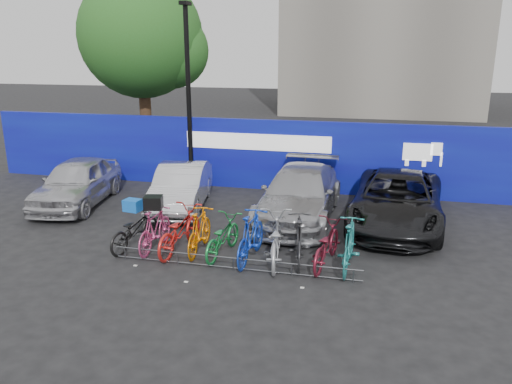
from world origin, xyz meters
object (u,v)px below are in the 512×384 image
(bike_9, at_px, (349,245))
(tree, at_px, (147,39))
(bike_0, at_px, (134,229))
(bike_7, at_px, (299,239))
(bike_rack, at_px, (233,263))
(car_2, at_px, (300,194))
(car_0, at_px, (77,182))
(bike_3, at_px, (200,231))
(car_1, at_px, (181,187))
(car_3, at_px, (397,200))
(bike_5, at_px, (251,237))
(bike_4, at_px, (222,237))
(bike_2, at_px, (179,230))
(bike_8, at_px, (326,244))
(bike_1, at_px, (155,229))
(lamppost, at_px, (189,93))
(bike_6, at_px, (275,239))

(bike_9, bearing_deg, tree, -44.09)
(bike_0, distance_m, bike_7, 4.01)
(bike_rack, xyz_separation_m, car_2, (0.88, 3.81, 0.55))
(car_0, relative_size, bike_3, 2.40)
(bike_3, height_order, bike_7, bike_7)
(car_2, xyz_separation_m, bike_0, (-3.56, -3.13, -0.24))
(car_1, height_order, car_3, car_3)
(tree, distance_m, bike_5, 13.06)
(bike_4, distance_m, bike_9, 2.93)
(bike_0, height_order, bike_4, bike_0)
(car_0, bearing_deg, tree, 86.94)
(bike_2, bearing_deg, bike_8, -173.72)
(bike_1, height_order, bike_5, bike_5)
(lamppost, xyz_separation_m, car_1, (0.45, -2.08, -2.61))
(bike_1, bearing_deg, bike_9, -179.25)
(car_1, xyz_separation_m, bike_5, (3.00, -3.32, -0.08))
(bike_rack, height_order, bike_5, bike_5)
(bike_3, bearing_deg, car_1, -63.84)
(tree, height_order, bike_rack, tree)
(car_2, distance_m, bike_0, 4.75)
(lamppost, relative_size, car_0, 1.45)
(bike_rack, bearing_deg, car_1, 125.06)
(lamppost, xyz_separation_m, bike_8, (5.14, -5.27, -2.77))
(bike_0, xyz_separation_m, bike_9, (5.13, -0.03, 0.09))
(bike_8, xyz_separation_m, bike_9, (0.51, -0.07, 0.06))
(lamppost, height_order, bike_9, lamppost)
(bike_2, relative_size, bike_7, 1.11)
(bike_7, bearing_deg, car_3, -134.94)
(lamppost, height_order, bike_4, lamppost)
(bike_2, relative_size, bike_9, 1.08)
(bike_1, distance_m, bike_7, 3.47)
(car_1, height_order, bike_3, car_1)
(bike_5, relative_size, bike_7, 1.05)
(car_0, height_order, car_3, car_0)
(bike_0, bearing_deg, bike_5, -170.31)
(tree, bearing_deg, bike_rack, -57.55)
(tree, bearing_deg, car_2, -41.81)
(car_3, xyz_separation_m, bike_9, (-1.10, -3.19, -0.15))
(tree, xyz_separation_m, bike_3, (5.72, -9.86, -4.54))
(bike_1, bearing_deg, bike_7, -177.51)
(car_3, bearing_deg, car_0, -173.57)
(bike_3, xyz_separation_m, bike_7, (2.38, -0.03, 0.02))
(car_3, relative_size, bike_0, 2.84)
(car_2, height_order, bike_1, car_2)
(bike_0, bearing_deg, car_3, -141.71)
(bike_4, bearing_deg, car_1, -46.79)
(bike_5, relative_size, bike_6, 0.92)
(car_0, distance_m, bike_8, 8.44)
(bike_2, xyz_separation_m, bike_8, (3.48, 0.00, -0.03))
(bike_0, distance_m, bike_4, 2.21)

